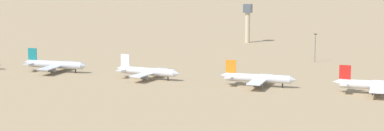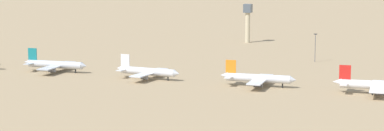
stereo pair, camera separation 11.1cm
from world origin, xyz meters
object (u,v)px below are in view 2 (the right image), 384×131
Objects in this scene: parked_jet_white_2 at (147,71)px; light_pole_mid at (315,46)px; control_tower at (248,19)px; parked_jet_red_4 at (376,85)px; parked_jet_teal_1 at (55,65)px; parked_jet_orange_3 at (257,78)px.

parked_jet_white_2 is 2.15× the size of light_pole_mid.
parked_jet_red_4 is at bearing -58.11° from control_tower.
control_tower is 1.67× the size of light_pole_mid.
parked_jet_teal_1 is 104.29m from parked_jet_orange_3.
parked_jet_teal_1 is at bearing 175.12° from parked_jet_orange_3.
control_tower is 96.13m from light_pole_mid.
control_tower is at bearing 128.08° from light_pole_mid.
parked_jet_red_4 is 188.68m from control_tower.
light_pole_mid reaches higher than parked_jet_teal_1.
light_pole_mid is at bearing 80.95° from parked_jet_orange_3.
control_tower is at bearing 104.84° from parked_jet_orange_3.
parked_jet_white_2 is 53.02m from parked_jet_orange_3.
parked_jet_teal_1 is 2.24× the size of light_pole_mid.
light_pole_mid is (59.15, -75.48, -6.63)m from control_tower.
light_pole_mid is at bearing -51.92° from control_tower.
parked_jet_red_4 is (50.15, -0.64, 0.13)m from parked_jet_orange_3.
parked_jet_teal_1 is at bearing -145.21° from light_pole_mid.
parked_jet_red_4 reaches higher than parked_jet_orange_3.
light_pole_mid is (9.81, 83.77, 5.26)m from parked_jet_orange_3.
light_pole_mid reaches higher than parked_jet_white_2.
light_pole_mid is at bearing 112.35° from parked_jet_red_4.
parked_jet_orange_3 is at bearing -72.79° from control_tower.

